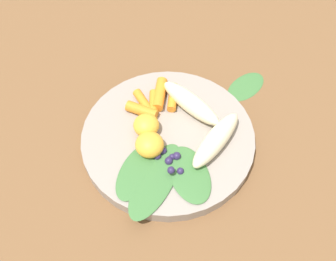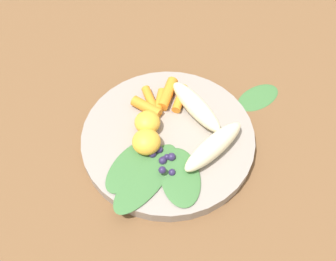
{
  "view_description": "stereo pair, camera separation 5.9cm",
  "coord_description": "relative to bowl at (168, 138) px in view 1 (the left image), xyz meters",
  "views": [
    {
      "loc": [
        0.13,
        0.32,
        0.51
      ],
      "look_at": [
        0.0,
        0.0,
        0.03
      ],
      "focal_mm": 39.57,
      "sensor_mm": 36.0,
      "label": 1
    },
    {
      "loc": [
        0.08,
        0.34,
        0.51
      ],
      "look_at": [
        0.0,
        0.0,
        0.03
      ],
      "focal_mm": 39.57,
      "sensor_mm": 36.0,
      "label": 2
    }
  ],
  "objects": [
    {
      "name": "orange_segment_near",
      "position": [
        0.04,
        0.02,
        0.03
      ],
      "size": [
        0.04,
        0.04,
        0.03
      ],
      "primitive_type": "ellipsoid",
      "color": "#F4A833",
      "rests_on": "bowl"
    },
    {
      "name": "banana_peeled_right",
      "position": [
        -0.06,
        0.05,
        0.03
      ],
      "size": [
        0.12,
        0.09,
        0.03
      ],
      "primitive_type": "ellipsoid",
      "rotation": [
        0.0,
        0.0,
        3.68
      ],
      "color": "beige",
      "rests_on": "bowl"
    },
    {
      "name": "ground_plane",
      "position": [
        0.0,
        0.0,
        -0.01
      ],
      "size": [
        2.4,
        2.4,
        0.0
      ],
      "primitive_type": "plane",
      "color": "brown"
    },
    {
      "name": "carrot_rear",
      "position": [
        0.01,
        -0.07,
        0.02
      ],
      "size": [
        0.02,
        0.05,
        0.02
      ],
      "primitive_type": "cylinder",
      "rotation": [
        0.0,
        1.57,
        4.82
      ],
      "color": "orange",
      "rests_on": "bowl"
    },
    {
      "name": "blueberry_pile",
      "position": [
        0.02,
        0.05,
        0.02
      ],
      "size": [
        0.04,
        0.06,
        0.02
      ],
      "color": "#2D234C",
      "rests_on": "bowl"
    },
    {
      "name": "bowl",
      "position": [
        0.0,
        0.0,
        0.0
      ],
      "size": [
        0.28,
        0.28,
        0.02
      ],
      "primitive_type": "cylinder",
      "color": "gray",
      "rests_on": "ground_plane"
    },
    {
      "name": "kale_leaf_right",
      "position": [
        0.05,
        0.07,
        0.01
      ],
      "size": [
        0.14,
        0.13,
        0.0
      ],
      "primitive_type": "ellipsoid",
      "rotation": [
        0.0,
        0.0,
        7.01
      ],
      "color": "#3D7038",
      "rests_on": "bowl"
    },
    {
      "name": "orange_segment_far",
      "position": [
        0.03,
        -0.02,
        0.03
      ],
      "size": [
        0.04,
        0.04,
        0.03
      ],
      "primitive_type": "ellipsoid",
      "color": "#F4A833",
      "rests_on": "bowl"
    },
    {
      "name": "kale_leaf_rear",
      "position": [
        0.0,
        0.08,
        0.01
      ],
      "size": [
        0.07,
        0.11,
        0.0
      ],
      "primitive_type": "ellipsoid",
      "rotation": [
        0.0,
        0.0,
        7.76
      ],
      "color": "#3D7038",
      "rests_on": "bowl"
    },
    {
      "name": "carrot_mid_left",
      "position": [
        -0.02,
        -0.08,
        0.02
      ],
      "size": [
        0.05,
        0.06,
        0.02
      ],
      "primitive_type": "cylinder",
      "rotation": [
        0.0,
        1.57,
        4.19
      ],
      "color": "orange",
      "rests_on": "bowl"
    },
    {
      "name": "carrot_small",
      "position": [
        0.02,
        -0.06,
        0.02
      ],
      "size": [
        0.05,
        0.05,
        0.02
      ],
      "primitive_type": "cylinder",
      "rotation": [
        0.0,
        1.57,
        5.47
      ],
      "color": "orange",
      "rests_on": "bowl"
    },
    {
      "name": "kale_leaf_stray",
      "position": [
        -0.18,
        -0.06,
        -0.01
      ],
      "size": [
        0.1,
        0.08,
        0.01
      ],
      "primitive_type": "ellipsoid",
      "rotation": [
        0.0,
        0.0,
        3.53
      ],
      "color": "#3D7038",
      "rests_on": "ground_plane"
    },
    {
      "name": "kale_leaf_left",
      "position": [
        0.07,
        0.05,
        0.01
      ],
      "size": [
        0.11,
        0.11,
        0.0
      ],
      "primitive_type": "ellipsoid",
      "rotation": [
        0.0,
        0.0,
        7.08
      ],
      "color": "#3D7038",
      "rests_on": "bowl"
    },
    {
      "name": "carrot_front",
      "position": [
        -0.04,
        -0.06,
        0.02
      ],
      "size": [
        0.04,
        0.05,
        0.02
      ],
      "primitive_type": "cylinder",
      "rotation": [
        0.0,
        1.57,
        4.21
      ],
      "color": "orange",
      "rests_on": "bowl"
    },
    {
      "name": "carrot_mid_right",
      "position": [
        -0.0,
        -0.06,
        0.02
      ],
      "size": [
        0.03,
        0.05,
        0.01
      ],
      "primitive_type": "cylinder",
      "rotation": [
        0.0,
        1.57,
        4.32
      ],
      "color": "orange",
      "rests_on": "bowl"
    },
    {
      "name": "banana_peeled_left",
      "position": [
        -0.06,
        -0.03,
        0.03
      ],
      "size": [
        0.07,
        0.13,
        0.03
      ],
      "primitive_type": "ellipsoid",
      "rotation": [
        0.0,
        0.0,
        5.08
      ],
      "color": "beige",
      "rests_on": "bowl"
    }
  ]
}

